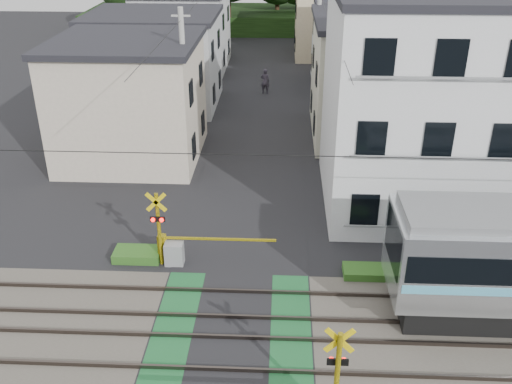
{
  "coord_description": "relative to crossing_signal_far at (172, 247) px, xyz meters",
  "views": [
    {
      "loc": [
        1.47,
        -14.43,
        12.27
      ],
      "look_at": [
        0.53,
        5.0,
        2.44
      ],
      "focal_mm": 40.0,
      "sensor_mm": 36.0,
      "label": 1
    }
  ],
  "objects": [
    {
      "name": "weed_patches",
      "position": [
        4.34,
        -3.74,
        -0.53
      ],
      "size": [
        10.25,
        8.8,
        0.4
      ],
      "color": "#2D5E1E",
      "rests_on": "ground"
    },
    {
      "name": "houses_row",
      "position": [
        2.84,
        22.27,
        2.53
      ],
      "size": [
        22.07,
        31.35,
        6.8
      ],
      "color": "beige",
      "rests_on": "ground"
    },
    {
      "name": "ground",
      "position": [
        2.59,
        -3.65,
        -0.71
      ],
      "size": [
        120.0,
        120.0,
        0.0
      ],
      "primitive_type": "plane",
      "color": "black"
    },
    {
      "name": "pedestrian",
      "position": [
        2.78,
        22.1,
        0.19
      ],
      "size": [
        0.75,
        0.59,
        1.81
      ],
      "primitive_type": "imported",
      "rotation": [
        0.0,
        0.0,
        2.88
      ],
      "color": "#38313E",
      "rests_on": "ground"
    },
    {
      "name": "apartment_block",
      "position": [
        11.09,
        5.84,
        3.94
      ],
      "size": [
        10.2,
        8.36,
        9.3
      ],
      "color": "silver",
      "rests_on": "ground"
    },
    {
      "name": "utility_poles",
      "position": [
        1.53,
        19.35,
        3.37
      ],
      "size": [
        7.9,
        42.0,
        8.0
      ],
      "color": "#A5A5A0",
      "rests_on": "ground"
    },
    {
      "name": "crossing_signal_far",
      "position": [
        0.0,
        0.0,
        0.0
      ],
      "size": [
        4.74,
        0.65,
        3.09
      ],
      "color": "yellow",
      "rests_on": "ground"
    },
    {
      "name": "catenary",
      "position": [
        8.59,
        -3.62,
        2.98
      ],
      "size": [
        60.0,
        5.04,
        7.0
      ],
      "color": "#2D2D33",
      "rests_on": "ground"
    },
    {
      "name": "track_bed",
      "position": [
        2.59,
        -3.65,
        -0.67
      ],
      "size": [
        120.0,
        120.0,
        0.14
      ],
      "color": "#47423A",
      "rests_on": "ground"
    }
  ]
}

